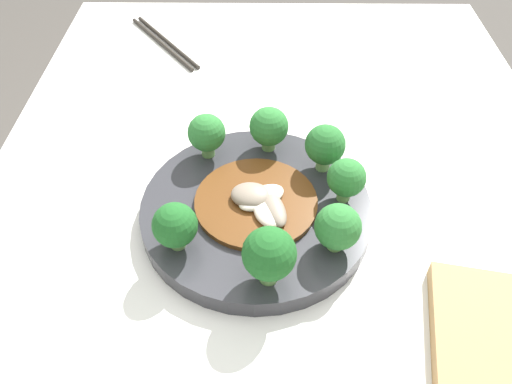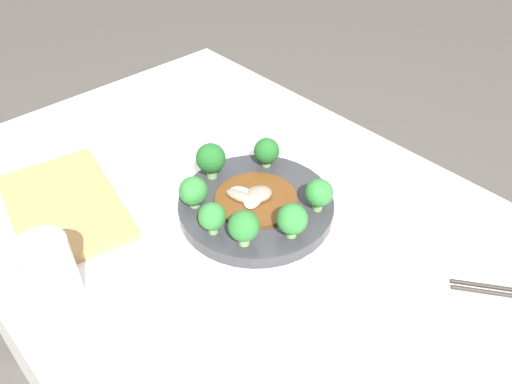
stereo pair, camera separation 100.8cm
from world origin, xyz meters
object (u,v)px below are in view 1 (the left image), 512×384
Objects in this scene: broccoli_east at (269,127)px; broccoli_northwest at (175,226)px; chopsticks at (164,42)px; broccoli_southwest at (338,227)px; broccoli_northeast at (207,133)px; broccoli_south at (346,178)px; broccoli_west at (269,255)px; broccoli_southeast at (325,145)px; plate at (256,210)px; stirfry_center at (258,202)px.

broccoli_northwest is at bearing 148.67° from broccoli_east.
broccoli_east is at bearing -149.33° from chopsticks.
broccoli_southwest is 0.95× the size of broccoli_northeast.
broccoli_northwest is at bearing 111.11° from broccoli_south.
broccoli_west is at bearing 142.16° from broccoli_south.
broccoli_east is 0.37m from chopsticks.
broccoli_east is 1.06× the size of broccoli_southwest.
chopsticks is at bearing 30.67° from broccoli_east.
broccoli_west is 0.11m from broccoli_northwest.
broccoli_northeast reaches higher than broccoli_south.
broccoli_east is 0.18m from broccoli_southwest.
broccoli_northwest is 0.31× the size of chopsticks.
broccoli_south is at bearing -159.20° from broccoli_southeast.
plate is 4.33× the size of broccoli_southeast.
broccoli_northeast reaches higher than stirfry_center.
broccoli_northeast reaches higher than chopsticks.
stirfry_center is at bearing -157.55° from chopsticks.
broccoli_west reaches higher than chopsticks.
broccoli_northwest is at bearing 90.07° from broccoli_southwest.
broccoli_southwest is (-0.13, -0.00, -0.01)m from broccoli_southeast.
broccoli_east is 0.11m from stirfry_center.
chopsticks is (0.41, 0.27, -0.05)m from broccoli_south.
plate is 1.48× the size of chopsticks.
plate is 0.12m from broccoli_southeast.
broccoli_west is at bearing 179.60° from broccoli_east.
broccoli_northeast is (0.19, 0.08, -0.01)m from broccoli_west.
broccoli_northwest reaches higher than stirfry_center.
broccoli_northeast is 0.15m from broccoli_northwest.
broccoli_northwest is (-0.07, 0.19, -0.00)m from broccoli_south.
broccoli_south is 0.90× the size of broccoli_southeast.
plate is 0.45m from chopsticks.
broccoli_west is at bearing -173.67° from stirfry_center.
broccoli_northwest is (0.04, 0.10, -0.01)m from broccoli_west.
plate is at bearing 171.35° from broccoli_east.
broccoli_south is at bearing -82.76° from stirfry_center.
chopsticks is at bearing 22.29° from plate.
stirfry_center is (-0.11, 0.01, -0.03)m from broccoli_east.
broccoli_east is at bearing 23.46° from broccoli_southwest.
broccoli_west is (-0.12, 0.09, 0.01)m from broccoli_south.
broccoli_west reaches higher than plate.
broccoli_northeast is (0.09, 0.06, 0.05)m from plate.
broccoli_east is at bearing 44.06° from broccoli_south.
stirfry_center is 0.78× the size of chopsticks.
plate is 0.12m from broccoli_southwest.
broccoli_northeast reaches higher than broccoli_northwest.
broccoli_southeast is 0.21m from broccoli_northwest.
broccoli_south is 0.06m from broccoli_southeast.
stirfry_center is at bearing -143.98° from broccoli_northeast.
chopsticks is (0.31, 0.19, -0.06)m from broccoli_east.
chopsticks is at bearing 18.06° from broccoli_northeast.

